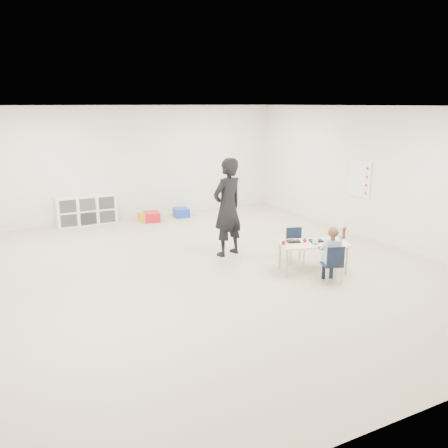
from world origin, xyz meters
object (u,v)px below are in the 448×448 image
chair_near (332,264)px  table (313,257)px  child (333,253)px  adult (228,207)px  cubby_shelf (86,210)px

chair_near → table: bearing=106.4°
child → adult: adult is taller
chair_near → adult: size_ratio=0.34×
chair_near → child: child is taller
table → child: size_ratio=1.28×
table → chair_near: chair_near is taller
chair_near → adult: (-0.83, 2.07, 0.62)m
table → cubby_shelf: size_ratio=0.92×
chair_near → adult: 2.32m
chair_near → child: size_ratio=0.63×
table → cubby_shelf: bearing=136.7°
table → adult: (-0.85, 1.54, 0.67)m
adult → cubby_shelf: bearing=-79.8°
table → adult: bearing=137.6°
table → child: bearing=-73.6°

